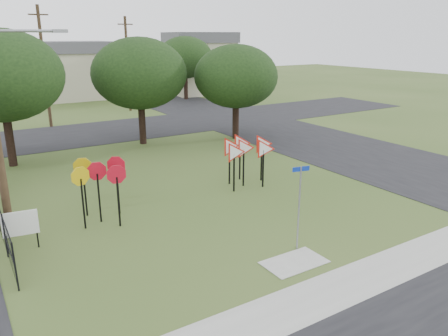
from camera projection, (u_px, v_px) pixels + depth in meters
The scene contains 18 objects.
ground at pixel (250, 234), 15.70m from camera, with size 140.00×140.00×0.00m, color #344B1C.
sidewalk at pixel (337, 289), 12.29m from camera, with size 30.00×1.60×0.02m, color gray.
planting_strip at pixel (371, 311), 11.32m from camera, with size 30.00×0.80×0.02m, color #344B1C.
street_right at pixel (308, 140), 29.90m from camera, with size 8.00×50.00×0.02m, color black.
street_far at pixel (92, 133), 31.89m from camera, with size 60.00×8.00×0.02m, color black.
curb_pad at pixel (294, 262), 13.75m from camera, with size 2.00×1.20×0.02m, color gray.
street_name_sign at pixel (299, 203), 14.15m from camera, with size 0.59×0.15×2.88m.
stop_sign_cluster at pixel (99, 177), 16.33m from camera, with size 2.24×1.87×2.40m.
yield_sign_cluster at pixel (246, 149), 20.43m from camera, with size 2.99×2.09×2.37m.
info_board at pixel (20, 225), 14.25m from camera, with size 1.11×0.19×1.40m.
far_pole_a at pixel (44, 67), 32.77m from camera, with size 1.40×0.24×9.00m.
far_pole_b at pixel (128, 64), 40.15m from camera, with size 1.40×0.24×8.50m.
house_mid at pixel (74, 69), 49.20m from camera, with size 8.40×8.40×6.20m.
house_right at pixel (200, 63), 52.94m from camera, with size 8.30×8.30×7.20m.
tree_near_left at pixel (0, 76), 22.56m from camera, with size 6.40×6.40×7.27m.
tree_near_mid at pixel (139, 74), 27.53m from camera, with size 6.00×6.00×6.80m.
tree_near_right at pixel (236, 76), 29.06m from camera, with size 5.60×5.60×6.33m.
tree_far_right at pixel (185, 57), 47.41m from camera, with size 6.00×6.00×6.80m.
Camera 1 is at (-8.42, -11.62, 6.87)m, focal length 35.00 mm.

